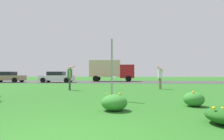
{
  "coord_description": "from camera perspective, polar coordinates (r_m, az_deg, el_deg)",
  "views": [
    {
      "loc": [
        1.04,
        -3.13,
        1.15
      ],
      "look_at": [
        0.22,
        11.08,
        1.44
      ],
      "focal_mm": 30.64,
      "sensor_mm": 36.0,
      "label": 1
    }
  ],
  "objects": [
    {
      "name": "car_white_center_left",
      "position": [
        26.62,
        -16.1,
        -2.0
      ],
      "size": [
        4.5,
        2.0,
        1.45
      ],
      "color": "silver",
      "rests_on": "ground"
    },
    {
      "name": "car_tan_leftmost",
      "position": [
        29.64,
        -28.82,
        -1.81
      ],
      "size": [
        4.5,
        2.0,
        1.45
      ],
      "color": "#937F60",
      "rests_on": "ground"
    },
    {
      "name": "person_catcher_white_shirt",
      "position": [
        14.79,
        14.13,
        -1.78
      ],
      "size": [
        0.52,
        0.55,
        1.74
      ],
      "color": "silver",
      "rests_on": "ground"
    },
    {
      "name": "person_thrower_green_shirt",
      "position": [
        13.75,
        -12.47,
        -1.71
      ],
      "size": [
        0.54,
        0.55,
        1.78
      ],
      "color": "#287038",
      "rests_on": "ground"
    },
    {
      "name": "sign_post_near_path",
      "position": [
        8.26,
        -0.03,
        0.12
      ],
      "size": [
        0.07,
        0.1,
        2.67
      ],
      "color": "#93969B",
      "rests_on": "ground"
    },
    {
      "name": "daylily_clump_mid_center",
      "position": [
        7.41,
        23.22,
        -8.0
      ],
      "size": [
        0.71,
        0.71,
        0.54
      ],
      "color": "#337F2D",
      "rests_on": "ground"
    },
    {
      "name": "highway_strip",
      "position": [
        27.19,
        1.12,
        -3.58
      ],
      "size": [
        120.0,
        9.07,
        0.01
      ],
      "primitive_type": "cube",
      "color": "#38383A",
      "rests_on": "ground"
    },
    {
      "name": "ground_plane",
      "position": [
        15.22,
        -0.62,
        -5.49
      ],
      "size": [
        120.0,
        120.0,
        0.0
      ],
      "primitive_type": "plane",
      "color": "#26601E"
    },
    {
      "name": "daylily_clump_mid_right",
      "position": [
        6.05,
        0.68,
        -9.69
      ],
      "size": [
        0.82,
        0.8,
        0.56
      ],
      "color": "#337F2D",
      "rests_on": "ground"
    },
    {
      "name": "frisbee_pale_blue",
      "position": [
        13.94,
        0.66,
        -2.09
      ],
      "size": [
        0.26,
        0.25,
        0.08
      ],
      "color": "#ADD6E5"
    },
    {
      "name": "box_truck_red",
      "position": [
        29.25,
        -0.31,
        0.12
      ],
      "size": [
        6.7,
        2.46,
        3.2
      ],
      "color": "maroon",
      "rests_on": "ground"
    },
    {
      "name": "highway_center_stripe",
      "position": [
        27.19,
        1.12,
        -3.57
      ],
      "size": [
        120.0,
        0.16,
        0.0
      ],
      "primitive_type": "cube",
      "color": "yellow",
      "rests_on": "ground"
    }
  ]
}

